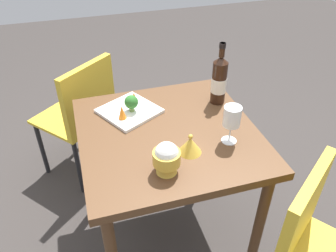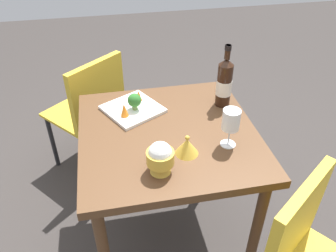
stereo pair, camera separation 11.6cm
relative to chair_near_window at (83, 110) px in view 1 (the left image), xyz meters
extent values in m
plane|color=#383330|center=(0.63, 0.36, -0.53)|extent=(8.00, 8.00, 0.00)
cube|color=brown|center=(0.63, 0.36, 0.20)|extent=(0.81, 0.81, 0.04)
cylinder|color=brown|center=(0.29, 0.02, -0.18)|extent=(0.05, 0.05, 0.71)
cylinder|color=brown|center=(0.29, 0.71, -0.18)|extent=(0.05, 0.05, 0.71)
cylinder|color=brown|center=(0.98, 0.71, -0.18)|extent=(0.05, 0.05, 0.71)
cube|color=gold|center=(-0.08, -0.07, -0.09)|extent=(0.56, 0.56, 0.02)
cube|color=gold|center=(0.06, 0.05, 0.12)|extent=(0.29, 0.33, 0.40)
cylinder|color=black|center=(-0.10, -0.31, -0.31)|extent=(0.03, 0.03, 0.43)
cylinder|color=black|center=(-0.32, -0.05, -0.31)|extent=(0.03, 0.03, 0.43)
cylinder|color=black|center=(0.16, -0.09, -0.31)|extent=(0.03, 0.03, 0.43)
cylinder|color=black|center=(-0.06, 0.17, -0.31)|extent=(0.03, 0.03, 0.43)
cube|color=gold|center=(1.16, 0.74, 0.12)|extent=(0.27, 0.35, 0.40)
cylinder|color=black|center=(1.07, 0.89, -0.31)|extent=(0.03, 0.03, 0.43)
cylinder|color=black|center=(0.46, 0.68, 0.33)|extent=(0.08, 0.07, 0.22)
cone|color=black|center=(0.46, 0.68, 0.46)|extent=(0.08, 0.07, 0.03)
cylinder|color=black|center=(0.46, 0.68, 0.51)|extent=(0.03, 0.03, 0.07)
cylinder|color=black|center=(0.46, 0.68, 0.53)|extent=(0.03, 0.03, 0.02)
cylinder|color=silver|center=(0.46, 0.68, 0.32)|extent=(0.08, 0.08, 0.08)
cylinder|color=white|center=(0.78, 0.60, 0.22)|extent=(0.07, 0.07, 0.00)
cylinder|color=white|center=(0.78, 0.60, 0.26)|extent=(0.01, 0.01, 0.08)
cylinder|color=white|center=(0.78, 0.60, 0.35)|extent=(0.08, 0.08, 0.09)
cone|color=gold|center=(0.89, 0.28, 0.24)|extent=(0.08, 0.08, 0.04)
cylinder|color=gold|center=(0.89, 0.28, 0.29)|extent=(0.11, 0.11, 0.05)
sphere|color=white|center=(0.89, 0.28, 0.31)|extent=(0.09, 0.09, 0.09)
cone|color=gold|center=(0.80, 0.41, 0.25)|extent=(0.10, 0.10, 0.07)
sphere|color=gold|center=(0.80, 0.41, 0.30)|extent=(0.02, 0.02, 0.02)
cube|color=white|center=(0.43, 0.22, 0.23)|extent=(0.34, 0.34, 0.02)
cylinder|color=#729E4C|center=(0.44, 0.23, 0.25)|extent=(0.03, 0.03, 0.03)
sphere|color=#2D6B28|center=(0.44, 0.23, 0.29)|extent=(0.07, 0.07, 0.07)
cone|color=orange|center=(0.36, 0.26, 0.26)|extent=(0.04, 0.04, 0.06)
cone|color=orange|center=(0.49, 0.18, 0.27)|extent=(0.04, 0.04, 0.07)
camera|label=1|loc=(1.83, 0.01, 1.17)|focal=36.39mm
camera|label=2|loc=(1.86, 0.12, 1.17)|focal=36.39mm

